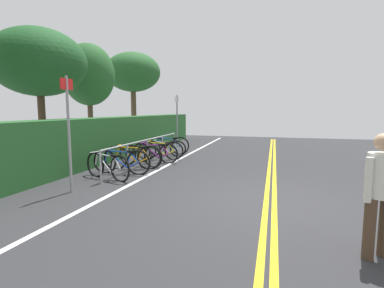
{
  "coord_description": "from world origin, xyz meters",
  "views": [
    {
      "loc": [
        -5.9,
        -0.03,
        1.85
      ],
      "look_at": [
        2.27,
        2.28,
        0.85
      ],
      "focal_mm": 27.22,
      "sensor_mm": 36.0,
      "label": 1
    }
  ],
  "objects_px": {
    "sign_post_far": "(177,118)",
    "bicycle_7": "(168,146)",
    "bicycle_3": "(140,155)",
    "pedestrian": "(380,188)",
    "bicycle_6": "(165,149)",
    "bike_rack": "(147,146)",
    "tree_extra": "(133,73)",
    "bicycle_5": "(161,151)",
    "tree_far_right": "(89,75)",
    "bicycle_1": "(122,162)",
    "sign_post_near": "(68,124)",
    "bicycle_0": "(107,166)",
    "bicycle_4": "(155,153)",
    "tree_mid": "(39,63)",
    "bicycle_2": "(133,157)"
  },
  "relations": [
    {
      "from": "sign_post_far",
      "to": "tree_far_right",
      "type": "distance_m",
      "value": 4.28
    },
    {
      "from": "tree_mid",
      "to": "bicycle_0",
      "type": "bearing_deg",
      "value": -111.81
    },
    {
      "from": "bicycle_6",
      "to": "bike_rack",
      "type": "bearing_deg",
      "value": 179.77
    },
    {
      "from": "bicycle_0",
      "to": "tree_extra",
      "type": "distance_m",
      "value": 9.69
    },
    {
      "from": "bicycle_0",
      "to": "tree_far_right",
      "type": "bearing_deg",
      "value": 38.7
    },
    {
      "from": "bicycle_1",
      "to": "tree_mid",
      "type": "bearing_deg",
      "value": 79.38
    },
    {
      "from": "bicycle_2",
      "to": "bicycle_7",
      "type": "distance_m",
      "value": 3.16
    },
    {
      "from": "bicycle_5",
      "to": "bicycle_7",
      "type": "bearing_deg",
      "value": 7.69
    },
    {
      "from": "bike_rack",
      "to": "sign_post_far",
      "type": "relative_size",
      "value": 2.28
    },
    {
      "from": "bicycle_0",
      "to": "tree_extra",
      "type": "height_order",
      "value": "tree_extra"
    },
    {
      "from": "bicycle_1",
      "to": "bicycle_5",
      "type": "distance_m",
      "value": 2.57
    },
    {
      "from": "bicycle_1",
      "to": "pedestrian",
      "type": "bearing_deg",
      "value": -122.16
    },
    {
      "from": "bicycle_5",
      "to": "sign_post_far",
      "type": "distance_m",
      "value": 2.5
    },
    {
      "from": "bicycle_5",
      "to": "tree_far_right",
      "type": "relative_size",
      "value": 0.36
    },
    {
      "from": "bicycle_6",
      "to": "tree_extra",
      "type": "bearing_deg",
      "value": 39.42
    },
    {
      "from": "bicycle_3",
      "to": "bicycle_7",
      "type": "xyz_separation_m",
      "value": [
        2.58,
        -0.04,
        0.01
      ]
    },
    {
      "from": "sign_post_far",
      "to": "tree_mid",
      "type": "height_order",
      "value": "tree_mid"
    },
    {
      "from": "bicycle_3",
      "to": "pedestrian",
      "type": "xyz_separation_m",
      "value": [
        -4.75,
        -5.54,
        0.54
      ]
    },
    {
      "from": "bicycle_0",
      "to": "sign_post_near",
      "type": "distance_m",
      "value": 1.78
    },
    {
      "from": "bicycle_4",
      "to": "bicycle_3",
      "type": "bearing_deg",
      "value": 160.26
    },
    {
      "from": "bicycle_3",
      "to": "tree_extra",
      "type": "distance_m",
      "value": 8.07
    },
    {
      "from": "bicycle_0",
      "to": "bicycle_6",
      "type": "distance_m",
      "value": 4.01
    },
    {
      "from": "bicycle_3",
      "to": "sign_post_near",
      "type": "xyz_separation_m",
      "value": [
        -3.29,
        0.11,
        1.18
      ]
    },
    {
      "from": "bicycle_3",
      "to": "sign_post_near",
      "type": "relative_size",
      "value": 0.68
    },
    {
      "from": "bike_rack",
      "to": "sign_post_far",
      "type": "xyz_separation_m",
      "value": [
        3.15,
        -0.01,
        0.85
      ]
    },
    {
      "from": "bicycle_7",
      "to": "tree_far_right",
      "type": "bearing_deg",
      "value": 90.93
    },
    {
      "from": "bicycle_6",
      "to": "pedestrian",
      "type": "xyz_separation_m",
      "value": [
        -6.78,
        -5.43,
        0.58
      ]
    },
    {
      "from": "sign_post_far",
      "to": "tree_mid",
      "type": "relative_size",
      "value": 0.55
    },
    {
      "from": "bike_rack",
      "to": "bicycle_2",
      "type": "height_order",
      "value": "bike_rack"
    },
    {
      "from": "bicycle_5",
      "to": "tree_mid",
      "type": "relative_size",
      "value": 0.37
    },
    {
      "from": "bicycle_0",
      "to": "bicycle_1",
      "type": "relative_size",
      "value": 0.92
    },
    {
      "from": "sign_post_far",
      "to": "bicycle_7",
      "type": "bearing_deg",
      "value": 174.98
    },
    {
      "from": "bicycle_2",
      "to": "bicycle_6",
      "type": "xyz_separation_m",
      "value": [
        2.61,
        -0.09,
        -0.06
      ]
    },
    {
      "from": "bicycle_7",
      "to": "bicycle_5",
      "type": "bearing_deg",
      "value": -172.31
    },
    {
      "from": "bicycle_0",
      "to": "bicycle_2",
      "type": "height_order",
      "value": "bicycle_2"
    },
    {
      "from": "bicycle_2",
      "to": "bicycle_4",
      "type": "height_order",
      "value": "bicycle_2"
    },
    {
      "from": "tree_extra",
      "to": "bicycle_0",
      "type": "bearing_deg",
      "value": -157.59
    },
    {
      "from": "bicycle_1",
      "to": "bicycle_3",
      "type": "xyz_separation_m",
      "value": [
        1.29,
        0.03,
        -0.0
      ]
    },
    {
      "from": "bicycle_4",
      "to": "sign_post_near",
      "type": "relative_size",
      "value": 0.68
    },
    {
      "from": "bicycle_6",
      "to": "tree_extra",
      "type": "relative_size",
      "value": 0.32
    },
    {
      "from": "bicycle_1",
      "to": "bicycle_3",
      "type": "relative_size",
      "value": 1.02
    },
    {
      "from": "bicycle_1",
      "to": "tree_far_right",
      "type": "bearing_deg",
      "value": 43.7
    },
    {
      "from": "bicycle_0",
      "to": "bicycle_5",
      "type": "distance_m",
      "value": 3.25
    },
    {
      "from": "sign_post_far",
      "to": "bicycle_6",
      "type": "bearing_deg",
      "value": 179.79
    },
    {
      "from": "bike_rack",
      "to": "bicycle_6",
      "type": "relative_size",
      "value": 3.54
    },
    {
      "from": "pedestrian",
      "to": "sign_post_near",
      "type": "xyz_separation_m",
      "value": [
        1.46,
        5.65,
        0.64
      ]
    },
    {
      "from": "sign_post_far",
      "to": "sign_post_near",
      "type": "bearing_deg",
      "value": 178.08
    },
    {
      "from": "bicycle_3",
      "to": "tree_mid",
      "type": "relative_size",
      "value": 0.39
    },
    {
      "from": "bicycle_6",
      "to": "bicycle_7",
      "type": "distance_m",
      "value": 0.56
    },
    {
      "from": "bicycle_1",
      "to": "sign_post_far",
      "type": "bearing_deg",
      "value": -1.02
    }
  ]
}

